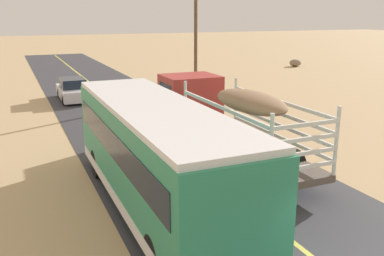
% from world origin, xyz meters
% --- Properties ---
extents(livestock_truck, '(2.53, 9.70, 3.02)m').
position_xyz_m(livestock_truck, '(1.51, 11.46, 1.79)').
color(livestock_truck, '#B2332D').
rests_on(livestock_truck, road_surface).
extents(bus, '(2.54, 10.00, 3.21)m').
position_xyz_m(bus, '(-2.58, 6.72, 1.75)').
color(bus, '#2D8C66').
rests_on(bus, road_surface).
extents(car_far, '(1.80, 4.40, 1.46)m').
position_xyz_m(car_far, '(-2.38, 24.70, 0.69)').
color(car_far, silver).
rests_on(car_far, road_surface).
extents(power_pole_mid, '(2.20, 0.24, 7.76)m').
position_xyz_m(power_pole_mid, '(6.07, 23.19, 4.17)').
color(power_pole_mid, brown).
rests_on(power_pole_mid, ground).
extents(boulder_near_shoulder, '(1.31, 1.24, 0.79)m').
position_xyz_m(boulder_near_shoulder, '(23.29, 34.37, 0.39)').
color(boulder_near_shoulder, '#84705B').
rests_on(boulder_near_shoulder, ground).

